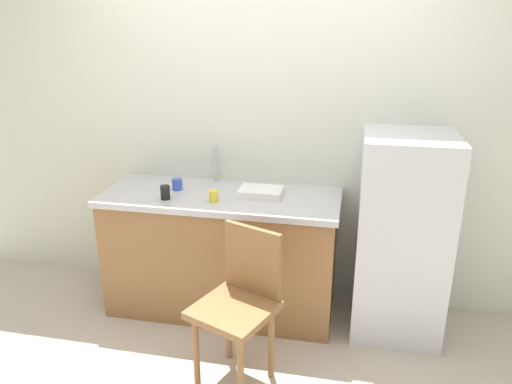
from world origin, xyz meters
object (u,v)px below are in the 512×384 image
object	(u,v)px
cup_black	(165,192)
cup_yellow	(214,196)
dish_tray	(261,192)
chair	(240,300)
refrigerator	(401,236)
cup_blue	(177,184)

from	to	relation	value
cup_black	cup_yellow	xyz separation A→B (m)	(0.32, 0.02, -0.01)
dish_tray	chair	bearing A→B (deg)	-88.06
chair	cup_yellow	size ratio (longest dim) A/B	11.92
chair	dish_tray	distance (m)	0.80
refrigerator	chair	bearing A→B (deg)	-142.21
refrigerator	chair	distance (m)	1.14
cup_blue	cup_black	size ratio (longest dim) A/B	0.83
cup_blue	refrigerator	bearing A→B (deg)	-0.81
cup_yellow	cup_blue	bearing A→B (deg)	151.01
cup_black	cup_yellow	distance (m)	0.32
dish_tray	cup_black	world-z (taller)	cup_black
cup_blue	cup_black	distance (m)	0.19
chair	refrigerator	bearing A→B (deg)	60.08
dish_tray	cup_yellow	world-z (taller)	cup_yellow
chair	dish_tray	bearing A→B (deg)	114.23
dish_tray	cup_yellow	bearing A→B (deg)	-149.06
dish_tray	cup_black	size ratio (longest dim) A/B	3.07
refrigerator	cup_yellow	bearing A→B (deg)	-172.81
chair	cup_black	world-z (taller)	cup_black
refrigerator	chair	size ratio (longest dim) A/B	1.48
chair	cup_blue	distance (m)	1.01
refrigerator	cup_blue	size ratio (longest dim) A/B	17.46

